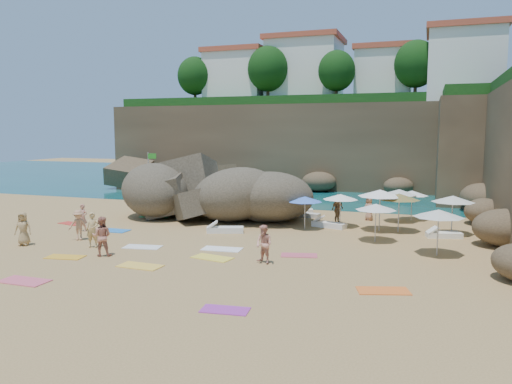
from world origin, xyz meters
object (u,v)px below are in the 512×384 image
(rock_outcrop, at_px, (215,219))
(parasol_1, at_px, (399,192))
(person_stand_4, at_px, (369,209))
(person_stand_3, at_px, (338,209))
(parasol_2, at_px, (340,197))
(person_stand_2, at_px, (243,194))
(flag_pole, at_px, (150,169))
(person_stand_5, at_px, (237,193))
(parasol_0, at_px, (239,179))
(person_stand_0, at_px, (83,218))
(person_stand_1, at_px, (102,236))
(lounger_0, at_px, (306,215))

(rock_outcrop, relative_size, parasol_1, 3.98)
(rock_outcrop, height_order, person_stand_4, rock_outcrop)
(person_stand_3, xyz_separation_m, person_stand_4, (1.65, 1.75, -0.15))
(parasol_2, bearing_deg, parasol_1, 41.12)
(person_stand_4, bearing_deg, person_stand_2, -148.55)
(flag_pole, xyz_separation_m, person_stand_4, (18.30, -4.72, -1.67))
(person_stand_5, bearing_deg, parasol_0, -59.91)
(person_stand_0, bearing_deg, parasol_2, 16.24)
(person_stand_1, bearing_deg, parasol_1, -153.52)
(rock_outcrop, bearing_deg, parasol_1, 14.27)
(flag_pole, distance_m, lounger_0, 15.34)
(flag_pole, distance_m, person_stand_0, 13.96)
(parasol_1, height_order, person_stand_2, parasol_1)
(person_stand_1, bearing_deg, flag_pole, -85.84)
(person_stand_4, bearing_deg, lounger_0, -128.37)
(flag_pole, relative_size, parasol_2, 1.86)
(flag_pole, xyz_separation_m, person_stand_2, (8.79, -1.62, -1.56))
(person_stand_3, bearing_deg, person_stand_5, 83.83)
(rock_outcrop, height_order, person_stand_3, person_stand_3)
(person_stand_3, xyz_separation_m, person_stand_5, (-8.53, 5.33, -0.02))
(parasol_1, relative_size, person_stand_1, 1.20)
(person_stand_1, relative_size, person_stand_2, 1.05)
(flag_pole, relative_size, person_stand_2, 2.24)
(person_stand_0, bearing_deg, flag_pole, 98.07)
(lounger_0, relative_size, person_stand_2, 1.05)
(person_stand_3, relative_size, person_stand_5, 1.02)
(rock_outcrop, bearing_deg, person_stand_5, 98.99)
(parasol_0, bearing_deg, person_stand_3, -23.43)
(parasol_2, bearing_deg, person_stand_5, 144.35)
(parasol_0, xyz_separation_m, person_stand_3, (7.52, -3.26, -1.27))
(parasol_0, xyz_separation_m, lounger_0, (5.24, -1.65, -2.02))
(flag_pole, xyz_separation_m, person_stand_1, (8.14, -17.62, -1.52))
(person_stand_1, bearing_deg, lounger_0, -136.66)
(lounger_0, distance_m, person_stand_3, 2.89)
(parasol_0, height_order, person_stand_2, parasol_0)
(parasol_0, xyz_separation_m, parasol_1, (10.94, -1.56, -0.32))
(person_stand_0, relative_size, person_stand_1, 0.86)
(parasol_1, bearing_deg, person_stand_3, -153.67)
(parasol_2, bearing_deg, person_stand_3, 107.44)
(rock_outcrop, height_order, parasol_0, parasol_0)
(parasol_2, relative_size, person_stand_4, 1.37)
(parasol_1, xyz_separation_m, person_stand_5, (-11.96, 3.64, -0.97))
(lounger_0, xyz_separation_m, person_stand_2, (-5.58, 3.25, 0.70))
(person_stand_0, bearing_deg, person_stand_1, -51.98)
(rock_outcrop, height_order, flag_pole, flag_pole)
(person_stand_0, bearing_deg, person_stand_3, 20.40)
(flag_pole, height_order, person_stand_3, flag_pole)
(lounger_0, relative_size, person_stand_5, 1.02)
(parasol_2, xyz_separation_m, lounger_0, (-2.59, 2.62, -1.62))
(parasol_0, distance_m, person_stand_4, 9.40)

